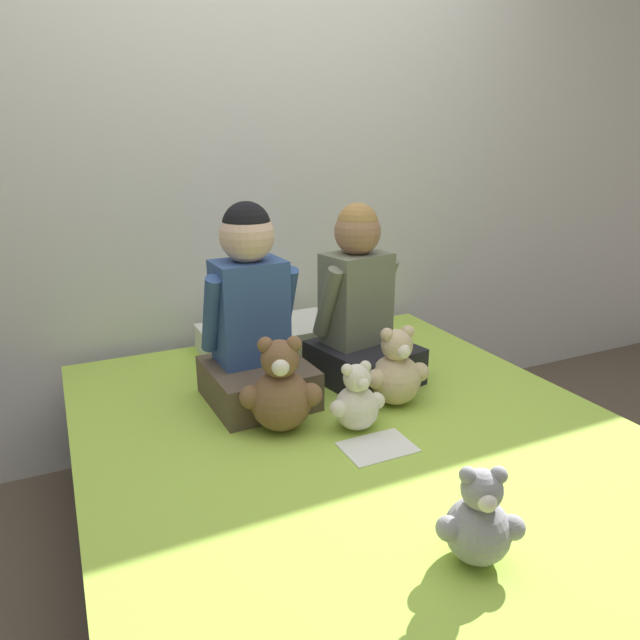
{
  "coord_description": "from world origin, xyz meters",
  "views": [
    {
      "loc": [
        -0.79,
        -1.41,
        1.39
      ],
      "look_at": [
        0.0,
        0.26,
        0.78
      ],
      "focal_mm": 32.0,
      "sensor_mm": 36.0,
      "label": 1
    }
  ],
  "objects_px": {
    "teddy_bear_held_by_left_child": "(281,391)",
    "child_on_right": "(360,311)",
    "teddy_bear_between_children": "(356,401)",
    "pillow_at_headboard": "(271,338)",
    "child_on_left": "(252,321)",
    "bed": "(353,495)",
    "teddy_bear_held_by_right_child": "(396,372)",
    "teddy_bear_at_foot_of_bed": "(479,522)",
    "sign_card": "(377,447)"
  },
  "relations": [
    {
      "from": "child_on_right",
      "to": "teddy_bear_at_foot_of_bed",
      "type": "bearing_deg",
      "value": -115.88
    },
    {
      "from": "teddy_bear_held_by_left_child",
      "to": "bed",
      "type": "bearing_deg",
      "value": -2.65
    },
    {
      "from": "child_on_left",
      "to": "pillow_at_headboard",
      "type": "xyz_separation_m",
      "value": [
        0.21,
        0.41,
        -0.23
      ]
    },
    {
      "from": "teddy_bear_held_by_left_child",
      "to": "teddy_bear_held_by_right_child",
      "type": "relative_size",
      "value": 1.11
    },
    {
      "from": "child_on_right",
      "to": "teddy_bear_held_by_left_child",
      "type": "bearing_deg",
      "value": -160.64
    },
    {
      "from": "teddy_bear_held_by_right_child",
      "to": "teddy_bear_between_children",
      "type": "relative_size",
      "value": 1.24
    },
    {
      "from": "teddy_bear_at_foot_of_bed",
      "to": "bed",
      "type": "bearing_deg",
      "value": 109.77
    },
    {
      "from": "pillow_at_headboard",
      "to": "teddy_bear_between_children",
      "type": "bearing_deg",
      "value": -90.26
    },
    {
      "from": "child_on_right",
      "to": "teddy_bear_at_foot_of_bed",
      "type": "height_order",
      "value": "child_on_right"
    },
    {
      "from": "bed",
      "to": "sign_card",
      "type": "bearing_deg",
      "value": -90.9
    },
    {
      "from": "teddy_bear_between_children",
      "to": "bed",
      "type": "bearing_deg",
      "value": 73.52
    },
    {
      "from": "teddy_bear_held_by_left_child",
      "to": "sign_card",
      "type": "height_order",
      "value": "teddy_bear_held_by_left_child"
    },
    {
      "from": "child_on_left",
      "to": "child_on_right",
      "type": "bearing_deg",
      "value": -2.71
    },
    {
      "from": "child_on_right",
      "to": "pillow_at_headboard",
      "type": "bearing_deg",
      "value": 104.19
    },
    {
      "from": "pillow_at_headboard",
      "to": "sign_card",
      "type": "height_order",
      "value": "pillow_at_headboard"
    },
    {
      "from": "teddy_bear_at_foot_of_bed",
      "to": "sign_card",
      "type": "bearing_deg",
      "value": 108.86
    },
    {
      "from": "pillow_at_headboard",
      "to": "child_on_left",
      "type": "bearing_deg",
      "value": -117.66
    },
    {
      "from": "sign_card",
      "to": "teddy_bear_held_by_left_child",
      "type": "bearing_deg",
      "value": 132.55
    },
    {
      "from": "teddy_bear_between_children",
      "to": "teddy_bear_at_foot_of_bed",
      "type": "height_order",
      "value": "teddy_bear_at_foot_of_bed"
    },
    {
      "from": "teddy_bear_held_by_right_child",
      "to": "teddy_bear_at_foot_of_bed",
      "type": "relative_size",
      "value": 1.21
    },
    {
      "from": "pillow_at_headboard",
      "to": "teddy_bear_held_by_left_child",
      "type": "bearing_deg",
      "value": -107.94
    },
    {
      "from": "teddy_bear_held_by_left_child",
      "to": "sign_card",
      "type": "xyz_separation_m",
      "value": [
        0.21,
        -0.23,
        -0.13
      ]
    },
    {
      "from": "child_on_left",
      "to": "child_on_right",
      "type": "height_order",
      "value": "child_on_left"
    },
    {
      "from": "teddy_bear_held_by_left_child",
      "to": "pillow_at_headboard",
      "type": "xyz_separation_m",
      "value": [
        0.21,
        0.66,
        -0.07
      ]
    },
    {
      "from": "bed",
      "to": "teddy_bear_between_children",
      "type": "height_order",
      "value": "teddy_bear_between_children"
    },
    {
      "from": "teddy_bear_held_by_left_child",
      "to": "pillow_at_headboard",
      "type": "bearing_deg",
      "value": 91.96
    },
    {
      "from": "teddy_bear_between_children",
      "to": "child_on_right",
      "type": "bearing_deg",
      "value": 61.2
    },
    {
      "from": "child_on_left",
      "to": "teddy_bear_held_by_left_child",
      "type": "xyz_separation_m",
      "value": [
        0.0,
        -0.25,
        -0.16
      ]
    },
    {
      "from": "bed",
      "to": "sign_card",
      "type": "height_order",
      "value": "sign_card"
    },
    {
      "from": "bed",
      "to": "child_on_right",
      "type": "height_order",
      "value": "child_on_right"
    },
    {
      "from": "teddy_bear_held_by_left_child",
      "to": "teddy_bear_at_foot_of_bed",
      "type": "xyz_separation_m",
      "value": [
        0.17,
        -0.72,
        -0.03
      ]
    },
    {
      "from": "teddy_bear_between_children",
      "to": "teddy_bear_held_by_left_child",
      "type": "bearing_deg",
      "value": 156.08
    },
    {
      "from": "bed",
      "to": "teddy_bear_held_by_right_child",
      "type": "relative_size",
      "value": 6.8
    },
    {
      "from": "child_on_left",
      "to": "teddy_bear_between_children",
      "type": "xyz_separation_m",
      "value": [
        0.21,
        -0.35,
        -0.19
      ]
    },
    {
      "from": "teddy_bear_held_by_left_child",
      "to": "teddy_bear_held_by_right_child",
      "type": "height_order",
      "value": "teddy_bear_held_by_left_child"
    },
    {
      "from": "teddy_bear_held_by_left_child",
      "to": "pillow_at_headboard",
      "type": "distance_m",
      "value": 0.7
    },
    {
      "from": "bed",
      "to": "child_on_right",
      "type": "bearing_deg",
      "value": 59.43
    },
    {
      "from": "teddy_bear_between_children",
      "to": "pillow_at_headboard",
      "type": "xyz_separation_m",
      "value": [
        0.0,
        0.76,
        -0.04
      ]
    },
    {
      "from": "teddy_bear_held_by_right_child",
      "to": "teddy_bear_at_foot_of_bed",
      "type": "xyz_separation_m",
      "value": [
        -0.25,
        -0.72,
        -0.02
      ]
    },
    {
      "from": "child_on_right",
      "to": "teddy_bear_between_children",
      "type": "distance_m",
      "value": 0.44
    },
    {
      "from": "teddy_bear_held_by_left_child",
      "to": "child_on_right",
      "type": "bearing_deg",
      "value": 50.99
    },
    {
      "from": "child_on_left",
      "to": "teddy_bear_between_children",
      "type": "bearing_deg",
      "value": -61.43
    },
    {
      "from": "bed",
      "to": "teddy_bear_at_foot_of_bed",
      "type": "bearing_deg",
      "value": -94.08
    },
    {
      "from": "child_on_left",
      "to": "teddy_bear_held_by_right_child",
      "type": "bearing_deg",
      "value": -33.3
    },
    {
      "from": "pillow_at_headboard",
      "to": "child_on_right",
      "type": "bearing_deg",
      "value": -64.08
    },
    {
      "from": "teddy_bear_held_by_left_child",
      "to": "teddy_bear_held_by_right_child",
      "type": "distance_m",
      "value": 0.42
    },
    {
      "from": "child_on_left",
      "to": "teddy_bear_at_foot_of_bed",
      "type": "height_order",
      "value": "child_on_left"
    },
    {
      "from": "teddy_bear_held_by_left_child",
      "to": "teddy_bear_held_by_right_child",
      "type": "xyz_separation_m",
      "value": [
        0.42,
        0.0,
        -0.01
      ]
    },
    {
      "from": "bed",
      "to": "child_on_left",
      "type": "distance_m",
      "value": 0.67
    },
    {
      "from": "teddy_bear_between_children",
      "to": "pillow_at_headboard",
      "type": "height_order",
      "value": "teddy_bear_between_children"
    }
  ]
}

